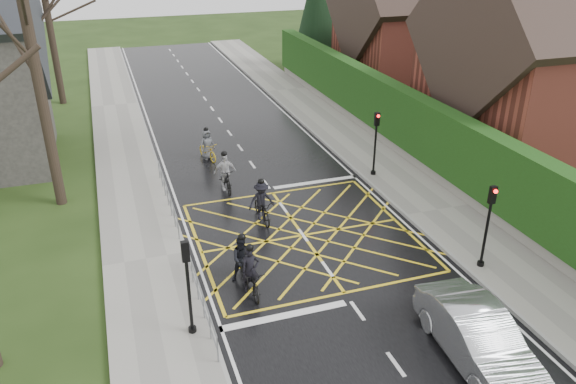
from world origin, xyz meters
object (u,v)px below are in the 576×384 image
cyclist_lead (207,148)px  car (478,337)px  cyclist_front (225,176)px  cyclist_rear (251,277)px  cyclist_mid (262,205)px  cyclist_back (243,263)px

cyclist_lead → car: size_ratio=0.40×
cyclist_front → cyclist_lead: size_ratio=1.02×
cyclist_rear → cyclist_lead: bearing=85.6°
cyclist_lead → car: bearing=-92.4°
cyclist_front → cyclist_mid: bearing=-78.0°
cyclist_mid → cyclist_lead: 7.28m
cyclist_mid → car: cyclist_mid is taller
cyclist_back → cyclist_front: size_ratio=0.97×
cyclist_mid → cyclist_lead: bearing=94.6°
cyclist_front → cyclist_rear: bearing=-98.0°
car → cyclist_mid: bearing=113.0°
cyclist_front → cyclist_back: bearing=-99.3°
cyclist_mid → cyclist_back: bearing=-116.3°
cyclist_mid → cyclist_rear: bearing=-112.0°
cyclist_rear → cyclist_mid: (1.73, 4.70, 0.09)m
cyclist_back → car: (5.12, -5.79, 0.09)m
cyclist_rear → cyclist_mid: 5.01m
cyclist_back → cyclist_mid: 4.35m
cyclist_rear → cyclist_lead: size_ratio=0.99×
cyclist_rear → cyclist_front: cyclist_front is taller
cyclist_back → car: bearing=-42.8°
cyclist_mid → car: 10.29m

